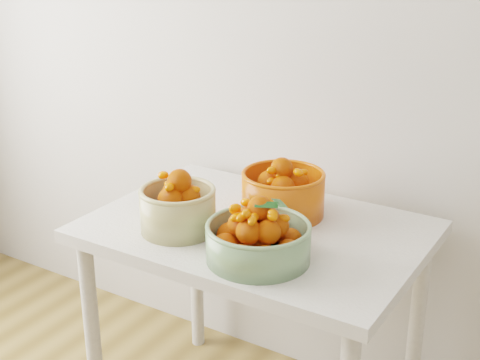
# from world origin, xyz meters

# --- Properties ---
(table) EXTENTS (1.00, 0.70, 0.75)m
(table) POSITION_xyz_m (-0.17, 1.60, 0.65)
(table) COLOR silver
(table) RESTS_ON ground
(bowl_cream) EXTENTS (0.26, 0.26, 0.19)m
(bowl_cream) POSITION_xyz_m (-0.36, 1.45, 0.82)
(bowl_cream) COLOR tan
(bowl_cream) RESTS_ON table
(bowl_green) EXTENTS (0.38, 0.38, 0.18)m
(bowl_green) POSITION_xyz_m (-0.06, 1.41, 0.81)
(bowl_green) COLOR gray
(bowl_green) RESTS_ON table
(bowl_orange) EXTENTS (0.28, 0.28, 0.19)m
(bowl_orange) POSITION_xyz_m (-0.15, 1.72, 0.82)
(bowl_orange) COLOR #E54B0D
(bowl_orange) RESTS_ON table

